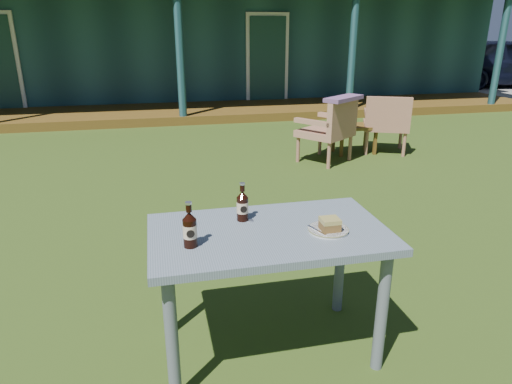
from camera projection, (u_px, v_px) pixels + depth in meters
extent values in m
plane|color=#334916|center=(224.00, 231.00, 4.01)|extent=(80.00, 80.00, 0.00)
cube|color=#1B4046|center=(168.00, 43.00, 12.29)|extent=(15.00, 6.00, 2.60)
cube|color=brown|center=(181.00, 113.00, 9.13)|extent=(15.00, 1.80, 0.16)
cylinder|color=#1B4046|center=(180.00, 56.00, 8.00)|extent=(0.14, 0.14, 2.45)
cylinder|color=#1B4046|center=(352.00, 53.00, 8.67)|extent=(0.14, 0.14, 2.45)
cylinder|color=#1B4046|center=(500.00, 52.00, 9.34)|extent=(0.14, 0.14, 2.45)
cube|color=white|center=(267.00, 61.00, 10.03)|extent=(0.95, 0.06, 2.00)
cube|color=#193D38|center=(268.00, 61.00, 10.01)|extent=(0.80, 0.04, 1.85)
imported|color=black|center=(505.00, 62.00, 13.53)|extent=(4.47, 2.45, 1.44)
cube|color=slate|center=(269.00, 234.00, 2.31)|extent=(1.20, 0.70, 0.04)
cylinder|color=slate|center=(172.00, 341.00, 2.07)|extent=(0.06, 0.06, 0.68)
cylinder|color=slate|center=(382.00, 312.00, 2.29)|extent=(0.06, 0.06, 0.68)
cylinder|color=slate|center=(167.00, 281.00, 2.57)|extent=(0.06, 0.06, 0.68)
cylinder|color=slate|center=(340.00, 261.00, 2.78)|extent=(0.06, 0.06, 0.68)
cylinder|color=silver|center=(328.00, 230.00, 2.29)|extent=(0.20, 0.20, 0.01)
cylinder|color=olive|center=(328.00, 229.00, 2.28)|extent=(0.20, 0.20, 0.00)
cube|color=brown|center=(330.00, 226.00, 2.26)|extent=(0.09, 0.08, 0.04)
cube|color=#9C8F46|center=(330.00, 220.00, 2.25)|extent=(0.09, 0.09, 0.02)
cube|color=silver|center=(317.00, 230.00, 2.26)|extent=(0.06, 0.14, 0.00)
cylinder|color=black|center=(243.00, 209.00, 2.40)|extent=(0.06, 0.06, 0.13)
cone|color=black|center=(242.00, 194.00, 2.37)|extent=(0.06, 0.06, 0.04)
cylinder|color=black|center=(242.00, 188.00, 2.36)|extent=(0.03, 0.03, 0.04)
cylinder|color=silver|center=(242.00, 184.00, 2.35)|extent=(0.03, 0.03, 0.01)
cylinder|color=beige|center=(242.00, 207.00, 2.40)|extent=(0.06, 0.06, 0.06)
cylinder|color=black|center=(244.00, 209.00, 2.37)|extent=(0.04, 0.00, 0.04)
cylinder|color=black|center=(190.00, 233.00, 2.11)|extent=(0.06, 0.06, 0.14)
cone|color=black|center=(189.00, 216.00, 2.08)|extent=(0.06, 0.06, 0.04)
cylinder|color=black|center=(189.00, 208.00, 2.07)|extent=(0.03, 0.03, 0.04)
cylinder|color=silver|center=(188.00, 203.00, 2.06)|extent=(0.03, 0.03, 0.01)
cylinder|color=beige|center=(190.00, 231.00, 2.10)|extent=(0.07, 0.07, 0.06)
cylinder|color=black|center=(191.00, 234.00, 2.07)|extent=(0.04, 0.00, 0.04)
cylinder|color=silver|center=(251.00, 221.00, 2.40)|extent=(0.03, 0.03, 0.01)
cube|color=#9F6A4F|center=(325.00, 133.00, 5.99)|extent=(0.84, 0.83, 0.09)
cube|color=#9F6A4F|center=(343.00, 117.00, 5.75)|extent=(0.54, 0.42, 0.40)
cube|color=#9F6A4F|center=(336.00, 116.00, 6.13)|extent=(0.37, 0.47, 0.06)
cube|color=#9F6A4F|center=(312.00, 122.00, 5.75)|extent=(0.37, 0.47, 0.06)
cylinder|color=#9F6A4F|center=(320.00, 142.00, 6.39)|extent=(0.05, 0.05, 0.34)
cylinder|color=#9F6A4F|center=(298.00, 149.00, 6.03)|extent=(0.05, 0.05, 0.34)
cylinder|color=#9F6A4F|center=(350.00, 148.00, 6.09)|extent=(0.05, 0.05, 0.34)
cylinder|color=#9F6A4F|center=(329.00, 156.00, 5.73)|extent=(0.05, 0.05, 0.34)
cube|color=#9F6A4F|center=(385.00, 126.00, 6.47)|extent=(0.78, 0.76, 0.08)
cube|color=#9F6A4F|center=(388.00, 112.00, 6.16)|extent=(0.58, 0.31, 0.39)
cube|color=#9F6A4F|center=(406.00, 114.00, 6.38)|extent=(0.27, 0.51, 0.06)
cube|color=#9F6A4F|center=(367.00, 113.00, 6.47)|extent=(0.27, 0.51, 0.06)
cylinder|color=#9F6A4F|center=(401.00, 137.00, 6.71)|extent=(0.05, 0.05, 0.33)
cylinder|color=#9F6A4F|center=(365.00, 136.00, 6.80)|extent=(0.05, 0.05, 0.33)
cylinder|color=#9F6A4F|center=(404.00, 145.00, 6.28)|extent=(0.05, 0.05, 0.33)
cylinder|color=#9F6A4F|center=(366.00, 143.00, 6.36)|extent=(0.05, 0.05, 0.33)
cube|color=#6D4975|center=(344.00, 98.00, 5.67)|extent=(0.63, 0.54, 0.05)
cube|color=brown|center=(355.00, 127.00, 6.39)|extent=(0.60, 0.40, 0.04)
cube|color=brown|center=(342.00, 144.00, 6.26)|extent=(0.04, 0.04, 0.36)
cube|color=brown|center=(375.00, 142.00, 6.37)|extent=(0.04, 0.04, 0.36)
cube|color=brown|center=(333.00, 139.00, 6.54)|extent=(0.04, 0.04, 0.36)
cube|color=brown|center=(366.00, 137.00, 6.64)|extent=(0.04, 0.04, 0.36)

